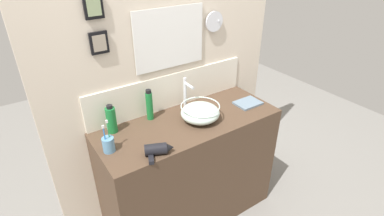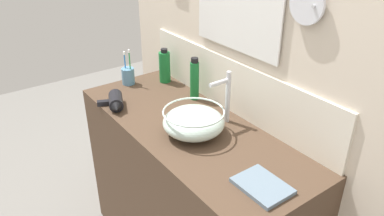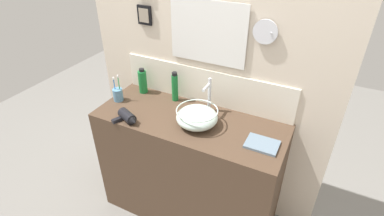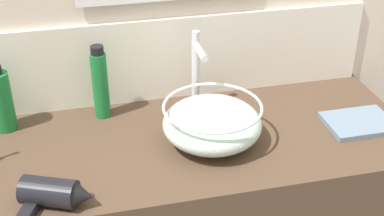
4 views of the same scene
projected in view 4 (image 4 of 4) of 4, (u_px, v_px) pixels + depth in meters
back_panel at (163, 4)px, 1.60m from camera, size 1.83×0.10×2.41m
glass_bowl_sink at (212, 123)px, 1.47m from camera, size 0.27×0.27×0.12m
faucet at (197, 67)px, 1.58m from camera, size 0.02×0.12×0.25m
hair_drier at (54, 194)px, 1.25m from camera, size 0.19×0.14×0.07m
spray_bottle at (1, 100)px, 1.51m from camera, size 0.06×0.06×0.20m
shampoo_bottle at (100, 83)px, 1.56m from camera, size 0.05×0.05×0.23m
hand_towel at (359, 123)px, 1.57m from camera, size 0.19×0.15×0.02m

